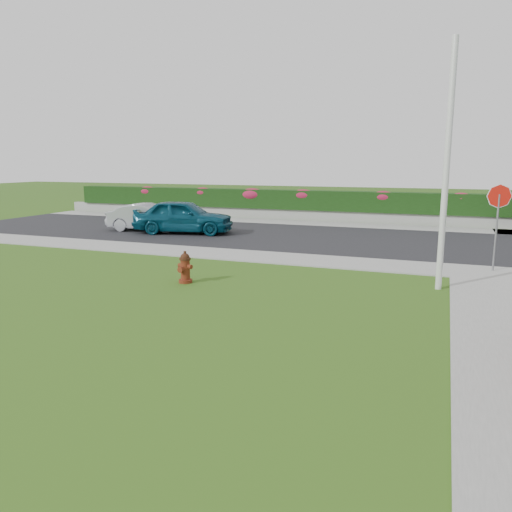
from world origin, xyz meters
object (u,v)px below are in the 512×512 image
at_px(sedan_teal, 183,216).
at_px(sedan_silver, 149,217).
at_px(fire_hydrant, 185,268).
at_px(stop_sign, 498,207).
at_px(utility_pole, 447,168).

xyz_separation_m(sedan_teal, sedan_silver, (-1.94, 0.10, -0.13)).
bearing_deg(fire_hydrant, sedan_silver, 139.74).
height_order(sedan_silver, stop_sign, stop_sign).
bearing_deg(stop_sign, utility_pole, -109.72).
height_order(sedan_teal, sedan_silver, sedan_teal).
relative_size(sedan_teal, utility_pole, 0.72).
bearing_deg(stop_sign, sedan_silver, 173.59).
height_order(utility_pole, stop_sign, utility_pole).
bearing_deg(fire_hydrant, utility_pole, 26.71).
distance_m(fire_hydrant, sedan_silver, 10.81).
height_order(sedan_teal, utility_pole, utility_pole).
height_order(fire_hydrant, sedan_silver, sedan_silver).
relative_size(sedan_teal, stop_sign, 1.71).
relative_size(fire_hydrant, sedan_silver, 0.23).
relative_size(sedan_teal, sedan_silver, 1.16).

